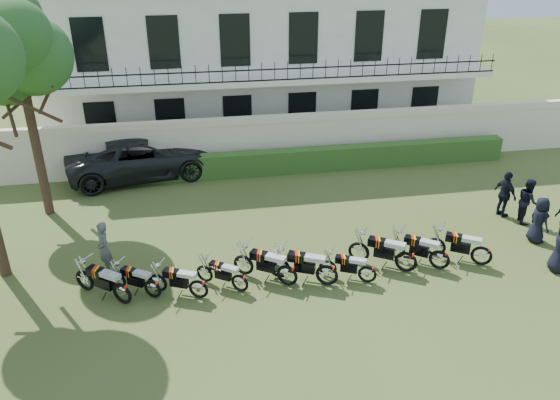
{
  "coord_description": "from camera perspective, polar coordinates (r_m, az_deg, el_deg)",
  "views": [
    {
      "loc": [
        -3.81,
        -13.97,
        9.17
      ],
      "look_at": [
        -0.94,
        2.11,
        1.21
      ],
      "focal_mm": 35.0,
      "sensor_mm": 36.0,
      "label": 1
    }
  ],
  "objects": [
    {
      "name": "ground",
      "position": [
        17.14,
        4.37,
        -6.45
      ],
      "size": [
        100.0,
        100.0,
        0.0
      ],
      "primitive_type": "plane",
      "color": "#404D1F",
      "rests_on": "ground"
    },
    {
      "name": "perimeter_wall",
      "position": [
        23.69,
        -0.26,
        6.24
      ],
      "size": [
        30.0,
        0.35,
        2.3
      ],
      "color": "beige",
      "rests_on": "ground"
    },
    {
      "name": "hedge",
      "position": [
        23.38,
        2.5,
        4.18
      ],
      "size": [
        18.0,
        0.6,
        1.0
      ],
      "primitive_type": "cube",
      "color": "#244E1B",
      "rests_on": "ground"
    },
    {
      "name": "building",
      "position": [
        28.71,
        -2.38,
        14.99
      ],
      "size": [
        20.4,
        9.6,
        7.4
      ],
      "color": "white",
      "rests_on": "ground"
    },
    {
      "name": "tree_west_near",
      "position": [
        19.93,
        -25.75,
        14.04
      ],
      "size": [
        3.4,
        3.2,
        7.9
      ],
      "color": "#473323",
      "rests_on": "ground"
    },
    {
      "name": "motorcycle_0",
      "position": [
        15.63,
        -16.23,
        -8.88
      ],
      "size": [
        1.67,
        1.3,
        1.1
      ],
      "rotation": [
        0.0,
        0.0,
        0.92
      ],
      "color": "black",
      "rests_on": "ground"
    },
    {
      "name": "motorcycle_1",
      "position": [
        15.7,
        -13.21,
        -8.63
      ],
      "size": [
        1.51,
        1.0,
        0.94
      ],
      "rotation": [
        0.0,
        0.0,
        1.0
      ],
      "color": "black",
      "rests_on": "ground"
    },
    {
      "name": "motorcycle_2",
      "position": [
        15.42,
        -8.53,
        -8.76
      ],
      "size": [
        1.69,
        0.87,
        0.99
      ],
      "rotation": [
        0.0,
        0.0,
        1.15
      ],
      "color": "black",
      "rests_on": "ground"
    },
    {
      "name": "motorcycle_3",
      "position": [
        15.58,
        -4.23,
        -8.24
      ],
      "size": [
        1.45,
        1.03,
        0.93
      ],
      "rotation": [
        0.0,
        0.0,
        0.97
      ],
      "color": "black",
      "rests_on": "ground"
    },
    {
      "name": "motorcycle_4",
      "position": [
        15.74,
        0.77,
        -7.38
      ],
      "size": [
        1.77,
        1.21,
        1.12
      ],
      "rotation": [
        0.0,
        0.0,
        0.99
      ],
      "color": "black",
      "rests_on": "ground"
    },
    {
      "name": "motorcycle_5",
      "position": [
        15.8,
        4.95,
        -7.32
      ],
      "size": [
        1.93,
        1.04,
        1.14
      ],
      "rotation": [
        0.0,
        0.0,
        1.12
      ],
      "color": "black",
      "rests_on": "ground"
    },
    {
      "name": "motorcycle_6",
      "position": [
        16.1,
        9.14,
        -7.27
      ],
      "size": [
        1.58,
        0.86,
        0.93
      ],
      "rotation": [
        0.0,
        0.0,
        1.12
      ],
      "color": "black",
      "rests_on": "ground"
    },
    {
      "name": "motorcycle_7",
      "position": [
        16.75,
        13.08,
        -5.82
      ],
      "size": [
        1.84,
        1.24,
        1.16
      ],
      "rotation": [
        0.0,
        0.0,
        1.0
      ],
      "color": "black",
      "rests_on": "ground"
    },
    {
      "name": "motorcycle_8",
      "position": [
        17.16,
        16.38,
        -5.55
      ],
      "size": [
        1.65,
        1.27,
        1.09
      ],
      "rotation": [
        0.0,
        0.0,
        0.93
      ],
      "color": "black",
      "rests_on": "ground"
    },
    {
      "name": "motorcycle_9",
      "position": [
        17.75,
        20.38,
        -5.04
      ],
      "size": [
        1.75,
        1.17,
        1.1
      ],
      "rotation": [
        0.0,
        0.0,
        1.0
      ],
      "color": "black",
      "rests_on": "ground"
    },
    {
      "name": "suv",
      "position": [
        23.46,
        -14.17,
        4.38
      ],
      "size": [
        6.51,
        3.84,
        1.7
      ],
      "primitive_type": "imported",
      "rotation": [
        0.0,
        0.0,
        1.75
      ],
      "color": "black",
      "rests_on": "ground"
    },
    {
      "name": "inspector",
      "position": [
        17.01,
        -17.95,
        -4.81
      ],
      "size": [
        0.6,
        0.71,
        1.65
      ],
      "primitive_type": "imported",
      "rotation": [
        0.0,
        0.0,
        -1.16
      ],
      "color": "#5C5C62",
      "rests_on": "ground"
    },
    {
      "name": "officer_3",
      "position": [
        19.71,
        25.46,
        -1.9
      ],
      "size": [
        0.58,
        0.82,
        1.59
      ],
      "primitive_type": "imported",
      "rotation": [
        0.0,
        0.0,
        1.67
      ],
      "color": "black",
      "rests_on": "ground"
    },
    {
      "name": "officer_4",
      "position": [
        20.92,
        24.44,
        -0.06
      ],
      "size": [
        0.81,
        0.93,
        1.62
      ],
      "primitive_type": "imported",
      "rotation": [
        0.0,
        0.0,
        1.29
      ],
      "color": "black",
      "rests_on": "ground"
    },
    {
      "name": "officer_5",
      "position": [
        20.99,
        22.47,
        0.55
      ],
      "size": [
        0.62,
        1.07,
        1.71
      ],
      "primitive_type": "imported",
      "rotation": [
        0.0,
        0.0,
        1.79
      ],
      "color": "black",
      "rests_on": "ground"
    }
  ]
}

